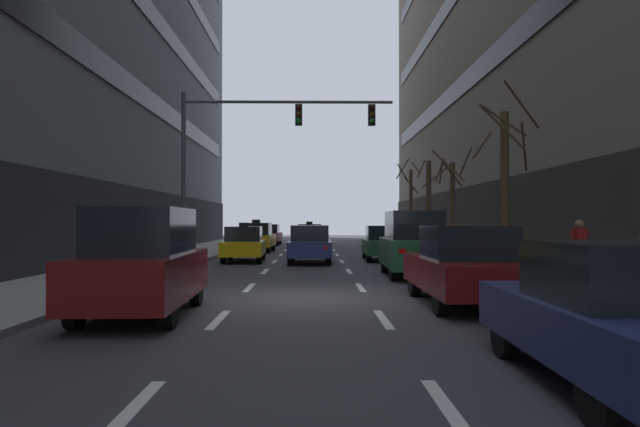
{
  "coord_description": "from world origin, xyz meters",
  "views": [
    {
      "loc": [
        0.22,
        -13.38,
        1.81
      ],
      "look_at": [
        0.64,
        20.06,
        2.29
      ],
      "focal_mm": 31.44,
      "sensor_mm": 36.0,
      "label": 1
    }
  ],
  "objects_px": {
    "car_parked_0": "(615,316)",
    "pedestrian_1": "(579,248)",
    "car_parked_3": "(383,243)",
    "street_tree_1": "(429,204)",
    "taxi_driving_1": "(309,236)",
    "car_driving_0": "(143,262)",
    "traffic_signal_0": "(254,140)",
    "car_driving_5": "(268,235)",
    "taxi_driving_4": "(256,238)",
    "car_driving_2": "(310,244)",
    "car_parked_1": "(465,266)",
    "street_tree_0": "(505,187)",
    "car_parked_2": "(413,244)",
    "taxi_driving_3": "(244,244)",
    "street_tree_3": "(410,206)",
    "street_tree_2": "(452,205)"
  },
  "relations": [
    {
      "from": "car_parked_3",
      "to": "traffic_signal_0",
      "type": "relative_size",
      "value": 0.51
    },
    {
      "from": "car_parked_3",
      "to": "pedestrian_1",
      "type": "xyz_separation_m",
      "value": [
        3.42,
        -12.17,
        0.34
      ]
    },
    {
      "from": "car_parked_1",
      "to": "street_tree_0",
      "type": "distance_m",
      "value": 5.99
    },
    {
      "from": "car_driving_5",
      "to": "car_parked_2",
      "type": "bearing_deg",
      "value": -74.68
    },
    {
      "from": "car_driving_0",
      "to": "street_tree_3",
      "type": "distance_m",
      "value": 24.72
    },
    {
      "from": "street_tree_2",
      "to": "pedestrian_1",
      "type": "bearing_deg",
      "value": -85.09
    },
    {
      "from": "taxi_driving_4",
      "to": "street_tree_2",
      "type": "xyz_separation_m",
      "value": [
        9.26,
        -9.7,
        1.63
      ]
    },
    {
      "from": "traffic_signal_0",
      "to": "car_driving_5",
      "type": "bearing_deg",
      "value": 92.93
    },
    {
      "from": "car_parked_0",
      "to": "pedestrian_1",
      "type": "distance_m",
      "value": 8.65
    },
    {
      "from": "car_driving_2",
      "to": "traffic_signal_0",
      "type": "xyz_separation_m",
      "value": [
        -2.22,
        -2.08,
        4.26
      ]
    },
    {
      "from": "car_parked_3",
      "to": "car_parked_1",
      "type": "bearing_deg",
      "value": -89.99
    },
    {
      "from": "street_tree_0",
      "to": "street_tree_3",
      "type": "bearing_deg",
      "value": 90.1
    },
    {
      "from": "car_driving_2",
      "to": "street_tree_2",
      "type": "relative_size",
      "value": 0.92
    },
    {
      "from": "car_parked_2",
      "to": "taxi_driving_1",
      "type": "bearing_deg",
      "value": 99.97
    },
    {
      "from": "car_driving_2",
      "to": "street_tree_3",
      "type": "xyz_separation_m",
      "value": [
        6.02,
        9.18,
        1.95
      ]
    },
    {
      "from": "car_driving_5",
      "to": "pedestrian_1",
      "type": "distance_m",
      "value": 30.61
    },
    {
      "from": "taxi_driving_4",
      "to": "car_parked_3",
      "type": "xyz_separation_m",
      "value": [
        6.66,
        -7.08,
        -0.06
      ]
    },
    {
      "from": "car_parked_0",
      "to": "street_tree_3",
      "type": "height_order",
      "value": "street_tree_3"
    },
    {
      "from": "taxi_driving_1",
      "to": "car_parked_1",
      "type": "relative_size",
      "value": 0.95
    },
    {
      "from": "car_parked_2",
      "to": "street_tree_3",
      "type": "bearing_deg",
      "value": 80.45
    },
    {
      "from": "taxi_driving_3",
      "to": "street_tree_3",
      "type": "distance_m",
      "value": 12.4
    },
    {
      "from": "car_driving_5",
      "to": "car_parked_0",
      "type": "xyz_separation_m",
      "value": [
        6.72,
        -36.83,
        -0.0
      ]
    },
    {
      "from": "car_driving_5",
      "to": "car_parked_0",
      "type": "relative_size",
      "value": 1.01
    },
    {
      "from": "car_parked_0",
      "to": "street_tree_1",
      "type": "bearing_deg",
      "value": 83.33
    },
    {
      "from": "taxi_driving_3",
      "to": "street_tree_1",
      "type": "height_order",
      "value": "street_tree_1"
    },
    {
      "from": "taxi_driving_1",
      "to": "pedestrian_1",
      "type": "xyz_separation_m",
      "value": [
        6.98,
        -24.61,
        0.34
      ]
    },
    {
      "from": "car_parked_0",
      "to": "car_parked_2",
      "type": "relative_size",
      "value": 0.95
    },
    {
      "from": "car_parked_0",
      "to": "pedestrian_1",
      "type": "relative_size",
      "value": 2.5
    },
    {
      "from": "taxi_driving_3",
      "to": "car_parked_2",
      "type": "distance_m",
      "value": 9.5
    },
    {
      "from": "taxi_driving_1",
      "to": "street_tree_3",
      "type": "xyz_separation_m",
      "value": [
        6.14,
        -4.96,
        1.96
      ]
    },
    {
      "from": "taxi_driving_3",
      "to": "car_parked_3",
      "type": "bearing_deg",
      "value": 7.31
    },
    {
      "from": "pedestrian_1",
      "to": "street_tree_3",
      "type": "bearing_deg",
      "value": 92.45
    },
    {
      "from": "street_tree_0",
      "to": "street_tree_2",
      "type": "bearing_deg",
      "value": 90.07
    },
    {
      "from": "car_driving_0",
      "to": "taxi_driving_1",
      "type": "xyz_separation_m",
      "value": [
        3.0,
        27.87,
        -0.23
      ]
    },
    {
      "from": "taxi_driving_4",
      "to": "car_parked_2",
      "type": "relative_size",
      "value": 1.04
    },
    {
      "from": "street_tree_3",
      "to": "pedestrian_1",
      "type": "relative_size",
      "value": 3.25
    },
    {
      "from": "car_parked_3",
      "to": "street_tree_1",
      "type": "xyz_separation_m",
      "value": [
        2.62,
        2.3,
        1.89
      ]
    },
    {
      "from": "street_tree_2",
      "to": "street_tree_1",
      "type": "bearing_deg",
      "value": 89.71
    },
    {
      "from": "car_driving_0",
      "to": "street_tree_0",
      "type": "xyz_separation_m",
      "value": [
        9.16,
        6.35,
        1.85
      ]
    },
    {
      "from": "car_driving_2",
      "to": "pedestrian_1",
      "type": "height_order",
      "value": "pedestrian_1"
    },
    {
      "from": "taxi_driving_4",
      "to": "car_parked_0",
      "type": "xyz_separation_m",
      "value": [
        6.67,
        -27.19,
        -0.07
      ]
    },
    {
      "from": "taxi_driving_4",
      "to": "taxi_driving_3",
      "type": "bearing_deg",
      "value": -88.23
    },
    {
      "from": "car_parked_0",
      "to": "car_parked_3",
      "type": "distance_m",
      "value": 20.11
    },
    {
      "from": "street_tree_2",
      "to": "taxi_driving_3",
      "type": "bearing_deg",
      "value": 168.76
    },
    {
      "from": "car_parked_1",
      "to": "car_parked_3",
      "type": "xyz_separation_m",
      "value": [
        -0.0,
        14.08,
        -0.05
      ]
    },
    {
      "from": "traffic_signal_0",
      "to": "car_driving_0",
      "type": "bearing_deg",
      "value": -94.37
    },
    {
      "from": "taxi_driving_3",
      "to": "car_parked_3",
      "type": "distance_m",
      "value": 6.47
    },
    {
      "from": "car_parked_0",
      "to": "car_driving_0",
      "type": "bearing_deg",
      "value": 144.47
    },
    {
      "from": "street_tree_0",
      "to": "car_driving_2",
      "type": "bearing_deg",
      "value": 129.34
    },
    {
      "from": "street_tree_0",
      "to": "street_tree_1",
      "type": "height_order",
      "value": "street_tree_0"
    }
  ]
}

